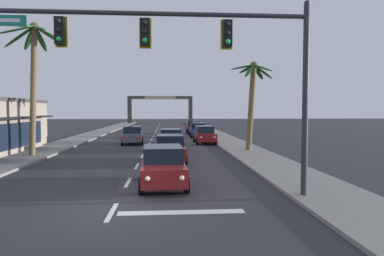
{
  "coord_description": "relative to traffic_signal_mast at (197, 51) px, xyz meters",
  "views": [
    {
      "loc": [
        1.78,
        -11.13,
        3.23
      ],
      "look_at": [
        3.15,
        8.0,
        2.2
      ],
      "focal_mm": 31.77,
      "sensor_mm": 36.0,
      "label": 1
    }
  ],
  "objects": [
    {
      "name": "sedan_parked_far_kerb",
      "position": [
        2.48,
        34.3,
        -4.42
      ],
      "size": [
        1.95,
        4.45,
        1.68
      ],
      "color": "maroon",
      "rests_on": "ground"
    },
    {
      "name": "lane_markings",
      "position": [
        -2.35,
        19.68,
        -5.27
      ],
      "size": [
        4.28,
        89.87,
        0.01
      ],
      "color": "silver",
      "rests_on": "ground"
    },
    {
      "name": "palm_right_second",
      "position": [
        5.43,
        13.85,
        -0.74
      ],
      "size": [
        3.47,
        3.3,
        6.92
      ],
      "color": "brown",
      "rests_on": "ground"
    },
    {
      "name": "sedan_parked_nearest_kerb",
      "position": [
        2.5,
        28.07,
        -4.42
      ],
      "size": [
        1.97,
        4.46,
        1.68
      ],
      "color": "navy",
      "rests_on": "ground"
    },
    {
      "name": "palm_left_second",
      "position": [
        -10.08,
        12.0,
        1.1
      ],
      "size": [
        4.46,
        4.69,
        9.12
      ],
      "color": "brown",
      "rests_on": "ground"
    },
    {
      "name": "sedan_parked_mid_kerb",
      "position": [
        2.49,
        20.48,
        -4.42
      ],
      "size": [
        2.02,
        4.48,
        1.68
      ],
      "color": "maroon",
      "rests_on": "ground"
    },
    {
      "name": "sedan_third_in_queue",
      "position": [
        -0.91,
        9.03,
        -4.42
      ],
      "size": [
        2.01,
        4.48,
        1.68
      ],
      "color": "maroon",
      "rests_on": "ground"
    },
    {
      "name": "ground_plane",
      "position": [
        -2.81,
        -0.74,
        -5.27
      ],
      "size": [
        220.0,
        220.0,
        0.0
      ],
      "primitive_type": "plane",
      "color": "#2D2D33"
    },
    {
      "name": "sedan_lead_at_stop_bar",
      "position": [
        -1.24,
        2.5,
        -4.42
      ],
      "size": [
        2.09,
        4.51,
        1.68
      ],
      "color": "maroon",
      "rests_on": "ground"
    },
    {
      "name": "sedan_oncoming_far",
      "position": [
        -4.36,
        20.51,
        -4.42
      ],
      "size": [
        2.14,
        4.52,
        1.68
      ],
      "color": "#4C515B",
      "rests_on": "ground"
    },
    {
      "name": "sidewalk_right",
      "position": [
        4.99,
        19.26,
        -5.2
      ],
      "size": [
        3.2,
        110.0,
        0.14
      ],
      "primitive_type": "cube",
      "color": "gray",
      "rests_on": "ground"
    },
    {
      "name": "traffic_signal_mast",
      "position": [
        0.0,
        0.0,
        0.0
      ],
      "size": [
        11.72,
        0.41,
        7.1
      ],
      "color": "#2D2D33",
      "rests_on": "ground"
    },
    {
      "name": "town_gateway_arch",
      "position": [
        -2.81,
        68.7,
        -1.04
      ],
      "size": [
        15.22,
        0.9,
        6.47
      ],
      "color": "#423D38",
      "rests_on": "ground"
    },
    {
      "name": "sedan_fifth_in_queue",
      "position": [
        -0.8,
        15.55,
        -4.42
      ],
      "size": [
        2.11,
        4.51,
        1.68
      ],
      "color": "maroon",
      "rests_on": "ground"
    },
    {
      "name": "sidewalk_left",
      "position": [
        -10.61,
        19.26,
        -5.2
      ],
      "size": [
        3.2,
        110.0,
        0.14
      ],
      "primitive_type": "cube",
      "color": "gray",
      "rests_on": "ground"
    }
  ]
}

